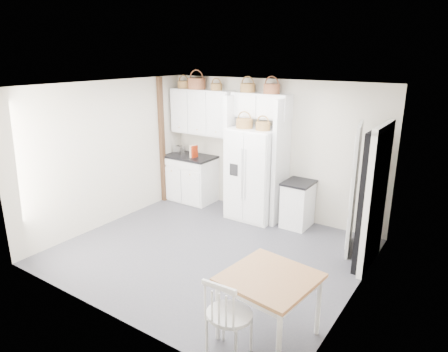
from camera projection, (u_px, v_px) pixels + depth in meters
The scene contains 29 objects.
floor at pixel (211, 251), 6.40m from camera, with size 4.50×4.50×0.00m, color #4B4B52.
ceiling at pixel (209, 86), 5.63m from camera, with size 4.50×4.50×0.00m, color white.
wall_back at pixel (271, 149), 7.60m from camera, with size 4.50×4.50×0.00m, color beige.
wall_left at pixel (109, 154), 7.22m from camera, with size 4.00×4.00×0.00m, color beige.
wall_right at pixel (361, 204), 4.81m from camera, with size 4.00×4.00×0.00m, color beige.
refrigerator at pixel (254, 174), 7.51m from camera, with size 0.90×0.72×1.74m, color white.
base_cab_left at pixel (191, 179), 8.53m from camera, with size 1.02×0.64×0.94m, color white.
base_cab_right at pixel (298, 205), 7.24m from camera, with size 0.46×0.55×0.81m, color white.
dining_table at pixel (269, 307), 4.38m from camera, with size 0.91×0.91×0.76m, color brown.
windsor_chair at pixel (229, 314), 4.06m from camera, with size 0.49×0.44×0.99m, color white.
counter_left at pixel (191, 156), 8.39m from camera, with size 1.06×0.69×0.04m, color black.
counter_right at pixel (299, 183), 7.11m from camera, with size 0.50×0.59×0.04m, color black.
toaster at pixel (179, 150), 8.52m from camera, with size 0.24×0.14×0.17m, color silver.
cookbook_red at pixel (195, 152), 8.19m from camera, with size 0.04×0.16×0.24m, color maroon.
cookbook_cream at pixel (193, 151), 8.20m from camera, with size 0.04×0.17×0.26m, color beige.
basket_upper_a at pixel (184, 85), 8.19m from camera, with size 0.27×0.27×0.15m, color brown.
basket_upper_b at pixel (197, 84), 8.00m from camera, with size 0.37×0.37×0.22m, color brown.
basket_upper_c at pixel (216, 87), 7.75m from camera, with size 0.23×0.23×0.13m, color brown.
basket_bridge_a at pixel (248, 88), 7.37m from camera, with size 0.29×0.29×0.16m, color brown.
basket_bridge_b at pixel (272, 89), 7.11m from camera, with size 0.30×0.30×0.17m, color brown.
basket_fridge_a at pixel (244, 124), 7.24m from camera, with size 0.31×0.31×0.17m, color brown.
basket_fridge_b at pixel (263, 126), 7.04m from camera, with size 0.26×0.26×0.14m, color brown.
upper_cabinet at pixel (203, 112), 8.09m from camera, with size 1.40×0.34×0.90m, color white.
bridge_cabinet at pixel (261, 106), 7.30m from camera, with size 1.12×0.34×0.45m, color white.
fridge_panel_left at pixel (234, 155), 7.76m from camera, with size 0.08×0.60×2.30m, color white.
fridge_panel_right at pixel (281, 163), 7.22m from camera, with size 0.08×0.60×2.30m, color white.
trim_post at pixel (162, 141), 8.26m from camera, with size 0.09×0.09×2.60m, color #412712.
doorway_void at pixel (372, 200), 5.74m from camera, with size 0.18×0.85×2.05m, color black.
door_slab at pixel (354, 189), 6.19m from camera, with size 0.80×0.04×2.05m, color white.
Camera 1 is at (3.40, -4.66, 3.04)m, focal length 32.00 mm.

